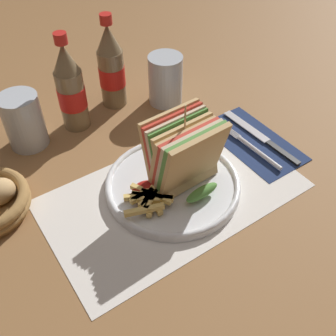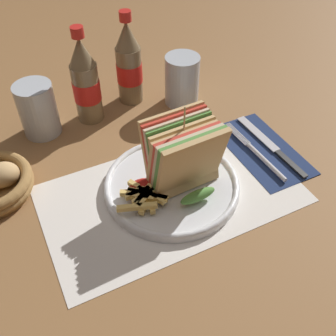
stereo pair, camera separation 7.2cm
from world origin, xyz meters
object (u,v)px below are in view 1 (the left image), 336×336
knife (261,137)px  glass_far (25,124)px  coke_bottle_far (111,68)px  plate_main (174,186)px  glass_near (165,83)px  club_sandwich (184,155)px  coke_bottle_near (71,89)px  fork (252,147)px

knife → glass_far: bearing=145.5°
coke_bottle_far → plate_main: bearing=-98.4°
coke_bottle_far → glass_far: 0.23m
glass_far → glass_near: bearing=-5.6°
knife → coke_bottle_far: bearing=121.3°
knife → club_sandwich: bearing=-176.9°
club_sandwich → coke_bottle_near: size_ratio=0.79×
plate_main → coke_bottle_near: 0.30m
club_sandwich → fork: (0.18, 0.00, -0.07)m
plate_main → glass_far: glass_far is taller
coke_bottle_far → glass_far: coke_bottle_far is taller
knife → glass_far: (-0.41, 0.26, 0.04)m
plate_main → glass_far: size_ratio=2.17×
fork → coke_bottle_near: (-0.26, 0.28, 0.08)m
coke_bottle_far → glass_near: coke_bottle_far is taller
club_sandwich → coke_bottle_far: (0.03, 0.31, 0.01)m
plate_main → coke_bottle_near: size_ratio=1.17×
coke_bottle_near → coke_bottle_far: (0.11, 0.03, 0.00)m
coke_bottle_near → coke_bottle_far: 0.11m
glass_far → club_sandwich: bearing=-55.7°
club_sandwich → fork: bearing=0.6°
plate_main → coke_bottle_near: bearing=102.9°
knife → coke_bottle_near: bearing=136.8°
club_sandwich → glass_near: club_sandwich is taller
glass_near → glass_far: bearing=174.4°
plate_main → coke_bottle_far: 0.32m
knife → glass_near: (-0.09, 0.23, 0.04)m
coke_bottle_near → club_sandwich: bearing=-73.7°
fork → glass_far: glass_far is taller
plate_main → club_sandwich: 0.07m
knife → coke_bottle_far: size_ratio=1.00×
plate_main → fork: plate_main is taller
fork → coke_bottle_near: coke_bottle_near is taller
coke_bottle_near → coke_bottle_far: bearing=14.2°
club_sandwich → knife: size_ratio=0.79×
plate_main → club_sandwich: club_sandwich is taller
club_sandwich → knife: (0.22, 0.02, -0.07)m
club_sandwich → glass_far: 0.34m
plate_main → glass_far: 0.33m
fork → knife: size_ratio=0.92×
club_sandwich → fork: club_sandwich is taller
coke_bottle_far → glass_far: (-0.22, -0.03, -0.04)m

